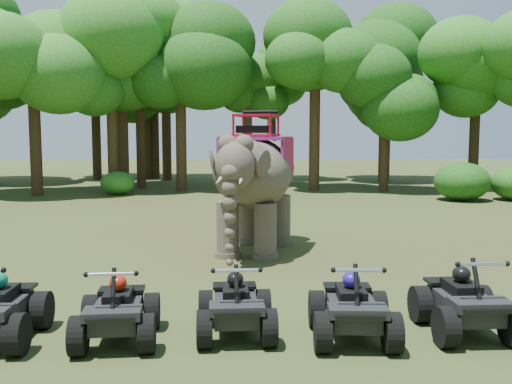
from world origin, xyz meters
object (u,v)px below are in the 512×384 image
at_px(elephant, 255,182).
at_px(atv_1, 117,302).
at_px(atv_4, 465,293).
at_px(atv_3, 352,299).
at_px(atv_2, 236,297).

height_order(elephant, atv_1, elephant).
distance_m(atv_1, atv_4, 5.38).
relative_size(elephant, atv_3, 2.62).
bearing_deg(atv_2, elephant, 83.25).
bearing_deg(atv_2, atv_1, -175.67).
bearing_deg(atv_3, atv_2, 175.56).
bearing_deg(atv_4, elephant, 114.51).
distance_m(atv_3, atv_4, 1.82).
bearing_deg(atv_4, atv_3, -175.30).
distance_m(atv_1, atv_3, 3.57).
bearing_deg(atv_4, atv_2, 177.96).
distance_m(atv_1, atv_2, 1.80).
height_order(atv_1, atv_4, atv_4).
relative_size(elephant, atv_1, 2.72).
bearing_deg(atv_4, atv_1, -179.61).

